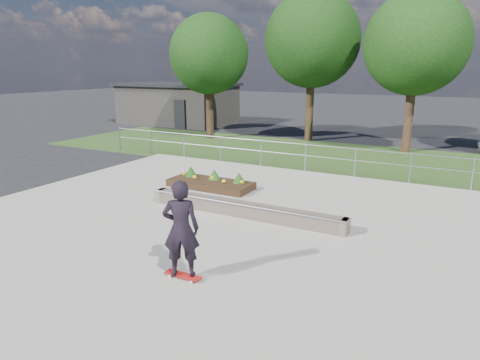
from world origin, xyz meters
name	(u,v)px	position (x,y,z in m)	size (l,w,h in m)	color
ground	(206,233)	(0.00, 0.00, 0.00)	(120.00, 120.00, 0.00)	black
grass_verge	(330,157)	(0.00, 11.00, 0.01)	(30.00, 8.00, 0.02)	#29441B
concrete_slab	(206,232)	(0.00, 0.00, 0.03)	(15.00, 15.00, 0.06)	#9C968A
fence	(306,154)	(0.00, 7.50, 0.77)	(20.06, 0.06, 1.20)	gray
building	(178,103)	(-14.00, 18.00, 1.51)	(8.40, 5.40, 3.00)	#2C2927
tree_far_left	(209,55)	(-8.00, 13.00, 4.85)	(4.55, 4.55, 7.15)	black
tree_mid_left	(312,40)	(-2.50, 15.00, 5.61)	(5.25, 5.25, 8.25)	black
tree_mid_right	(416,44)	(3.00, 14.00, 5.23)	(4.90, 4.90, 7.70)	#362015
grind_ledge	(243,209)	(0.32, 1.46, 0.26)	(6.00, 0.44, 0.43)	brown
planter_bed	(211,182)	(-2.07, 3.60, 0.24)	(3.00, 1.20, 0.61)	black
skateboarder	(181,229)	(0.98, -2.38, 1.12)	(0.85, 0.74, 2.04)	white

